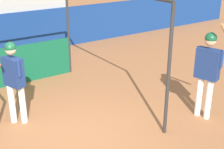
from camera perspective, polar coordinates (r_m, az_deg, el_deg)
name	(u,v)px	position (r m, az deg, el deg)	size (l,w,h in m)	color
ground_plane	(73,139)	(6.30, -7.20, -11.60)	(60.00, 60.00, 0.00)	#935B38
batting_cage	(15,52)	(7.86, -17.40, 3.97)	(3.79, 4.21, 2.65)	#282828
player_batter	(13,75)	(6.64, -17.62, -0.16)	(0.65, 0.77, 1.92)	white
player_waiting	(208,67)	(6.82, 17.13, 1.38)	(0.55, 0.74, 2.18)	white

